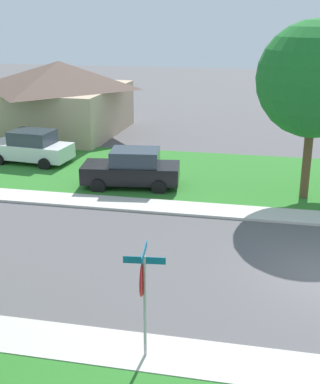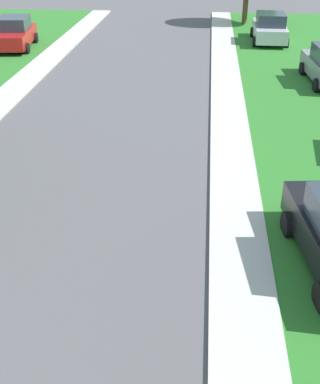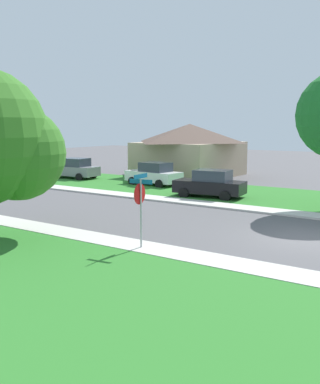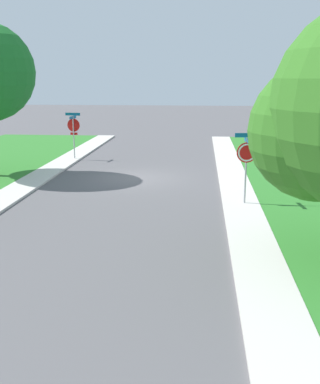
{
  "view_description": "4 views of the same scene",
  "coord_description": "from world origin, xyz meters",
  "views": [
    {
      "loc": [
        -14.49,
        2.14,
        7.51
      ],
      "look_at": [
        2.66,
        5.68,
        1.4
      ],
      "focal_mm": 48.46,
      "sensor_mm": 36.0,
      "label": 1
    },
    {
      "loc": [
        3.73,
        -1.53,
        6.99
      ],
      "look_at": [
        2.82,
        8.51,
        1.4
      ],
      "focal_mm": 47.48,
      "sensor_mm": 36.0,
      "label": 2
    },
    {
      "loc": [
        -17.49,
        -4.89,
        4.49
      ],
      "look_at": [
        -0.45,
        6.61,
        1.4
      ],
      "focal_mm": 41.79,
      "sensor_mm": 36.0,
      "label": 3
    },
    {
      "loc": [
        -3.14,
        21.83,
        4.77
      ],
      "look_at": [
        -1.92,
        8.28,
        1.4
      ],
      "focal_mm": 43.43,
      "sensor_mm": 36.0,
      "label": 4
    }
  ],
  "objects": [
    {
      "name": "stop_sign_near_corner",
      "position": [
        4.34,
        -4.85,
        1.88
      ],
      "size": [
        0.91,
        0.91,
        2.77
      ],
      "color": "#9E9EA3",
      "rests_on": "ground"
    },
    {
      "name": "sidewalk_west",
      "position": [
        -4.7,
        12.0,
        0.05
      ],
      "size": [
        1.4,
        56.0,
        0.1
      ],
      "primitive_type": "cube",
      "color": "beige",
      "rests_on": "ground"
    },
    {
      "name": "stop_sign_far_corner",
      "position": [
        -4.83,
        4.51,
        1.89
      ],
      "size": [
        0.92,
        0.92,
        2.77
      ],
      "color": "#9E9EA3",
      "rests_on": "ground"
    },
    {
      "name": "ground_plane",
      "position": [
        0.0,
        0.0,
        0.0
      ],
      "size": [
        120.0,
        120.0,
        0.0
      ],
      "primitive_type": "plane",
      "color": "#565456"
    }
  ]
}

